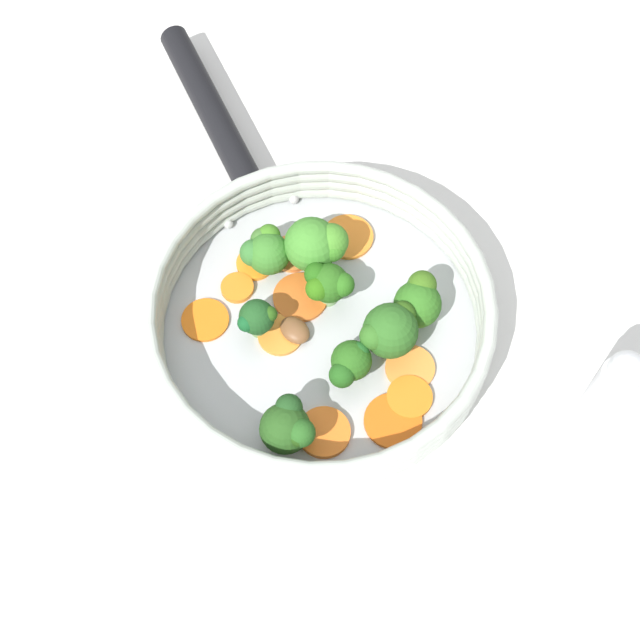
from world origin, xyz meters
name	(u,v)px	position (x,y,z in m)	size (l,w,h in m)	color
ground_plane	(320,334)	(0.00, 0.00, 0.00)	(4.00, 4.00, 0.00)	white
skillet	(320,331)	(0.00, 0.00, 0.01)	(0.28, 0.28, 0.01)	#B2B5B7
skillet_rim_wall	(320,315)	(0.00, 0.00, 0.03)	(0.29, 0.29, 0.05)	#B3BAB0
skillet_handle	(213,112)	(0.24, -0.03, 0.02)	(0.03, 0.03, 0.22)	black
skillet_rivet_left	(294,199)	(0.12, -0.05, 0.01)	(0.01, 0.01, 0.01)	#B7B4B6
skillet_rivet_right	(228,224)	(0.13, 0.02, 0.01)	(0.01, 0.01, 0.01)	#B5B7B6
carrot_slice_0	(348,237)	(0.07, -0.07, 0.01)	(0.05, 0.05, 0.00)	orange
carrot_slice_1	(292,253)	(0.08, -0.02, 0.01)	(0.04, 0.04, 0.00)	orange
carrot_slice_2	(301,297)	(0.03, 0.00, 0.01)	(0.05, 0.05, 0.00)	orange
carrot_slice_3	(393,421)	(-0.10, -0.01, 0.01)	(0.05, 0.05, 0.00)	orange
carrot_slice_4	(410,368)	(-0.07, -0.05, 0.01)	(0.04, 0.04, 0.00)	orange
carrot_slice_5	(324,432)	(-0.08, 0.05, 0.01)	(0.04, 0.04, 0.01)	orange
carrot_slice_6	(410,397)	(-0.09, -0.03, 0.01)	(0.04, 0.04, 0.00)	orange
carrot_slice_7	(205,320)	(0.06, 0.08, 0.01)	(0.04, 0.04, 0.00)	orange
carrot_slice_8	(280,335)	(0.01, 0.03, 0.01)	(0.04, 0.04, 0.00)	orange
carrot_slice_9	(237,288)	(0.07, 0.04, 0.01)	(0.03, 0.03, 0.01)	orange
carrot_slice_10	(255,264)	(0.08, 0.02, 0.01)	(0.03, 0.03, 0.00)	orange
broccoli_floret_0	(347,365)	(-0.05, 0.00, 0.04)	(0.03, 0.04, 0.04)	#7CA251
broccoli_floret_1	(288,427)	(-0.07, 0.07, 0.04)	(0.04, 0.04, 0.05)	#68904E
broccoli_floret_2	(317,244)	(0.06, -0.03, 0.04)	(0.05, 0.05, 0.06)	#80AF69
broccoli_floret_3	(265,251)	(0.08, 0.01, 0.03)	(0.04, 0.04, 0.04)	#639747
broccoli_floret_4	(390,330)	(-0.05, -0.04, 0.04)	(0.05, 0.05, 0.06)	#6C9842
broccoli_floret_5	(419,299)	(-0.03, -0.08, 0.04)	(0.04, 0.04, 0.05)	#7E9C5D
broccoli_floret_6	(257,318)	(0.02, 0.05, 0.04)	(0.03, 0.03, 0.04)	#68864E
broccoli_floret_7	(328,284)	(0.02, -0.02, 0.04)	(0.04, 0.04, 0.04)	#83AE6C
mushroom_piece_0	(295,330)	(0.01, 0.02, 0.02)	(0.03, 0.02, 0.01)	brown
salt_shaker	(613,389)	(-0.18, -0.16, 0.05)	(0.03, 0.03, 0.10)	silver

